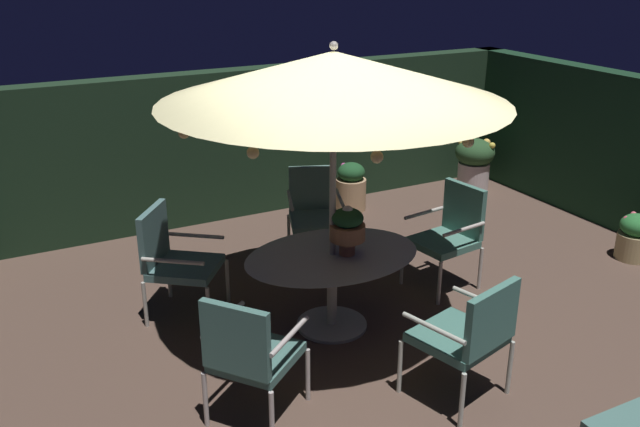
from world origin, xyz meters
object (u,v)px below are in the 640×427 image
Objects in this scene: patio_chair_north at (470,332)px; potted_plant_back_left at (351,187)px; potted_plant_right_near at (635,237)px; patio_umbrella at (334,78)px; patio_chair_northeast at (451,230)px; patio_chair_southeast at (173,256)px; potted_plant_left_far at (474,162)px; patio_chair_east at (314,209)px; centerpiece_planter at (347,227)px; patio_chair_south at (249,351)px; patio_dining_table at (332,270)px.

potted_plant_back_left is (1.25, 3.91, -0.27)m from patio_chair_north.
potted_plant_back_left is (-2.00, 2.76, 0.05)m from potted_plant_right_near.
potted_plant_back_left is at bearing 56.84° from patio_umbrella.
patio_chair_northeast is (1.07, 1.61, 0.01)m from patio_chair_north.
patio_chair_southeast is 4.97m from potted_plant_left_far.
patio_chair_northeast is at bearing -51.45° from patio_chair_east.
potted_plant_back_left is (1.53, 2.58, -0.67)m from centerpiece_planter.
patio_chair_southeast is at bearing 143.23° from centerpiece_planter.
patio_chair_south reaches higher than potted_plant_right_near.
potted_plant_left_far is (4.73, 1.51, -0.18)m from patio_chair_southeast.
patio_dining_table is at bearing -146.14° from potted_plant_left_far.
patio_umbrella reaches higher than patio_chair_south.
patio_chair_northeast is 2.33m from potted_plant_back_left.
patio_umbrella is 2.22m from patio_chair_east.
patio_umbrella is 3.86× the size of potted_plant_left_far.
centerpiece_planter is at bearing 33.53° from patio_chair_south.
patio_umbrella is 2.21m from patio_chair_northeast.
potted_plant_back_left is (0.19, 2.31, -0.28)m from patio_chair_northeast.
patio_umbrella is 5.50× the size of potted_plant_right_near.
patio_chair_north is 1.62m from patio_chair_south.
patio_chair_east is at bearing 53.69° from patio_chair_south.
patio_dining_table is at bearing 50.25° from patio_umbrella.
patio_chair_southeast is (-1.17, 0.89, -1.66)m from patio_umbrella.
potted_plant_right_near is (3.64, -0.26, -0.30)m from patio_dining_table.
patio_dining_table is at bearing -110.76° from patio_chair_east.
potted_plant_right_near is (3.12, -1.62, -0.32)m from patio_chair_east.
patio_chair_north reaches higher than patio_dining_table.
centerpiece_planter is at bearing -32.94° from patio_dining_table.
patio_chair_northeast is 2.26m from potted_plant_right_near.
patio_chair_north is at bearing -92.76° from patio_chair_east.
patio_chair_south is (0.02, -1.79, -0.00)m from patio_chair_southeast.
patio_chair_east is 2.82m from patio_chair_south.
potted_plant_left_far is at bearing -3.39° from potted_plant_back_left.
patio_chair_southeast is 1.79m from patio_chair_south.
patio_chair_southeast reaches higher than patio_chair_south.
potted_plant_left_far is (3.18, 3.80, -0.17)m from patio_chair_north.
centerpiece_planter reaches higher than patio_chair_southeast.
patio_umbrella reaches higher than patio_chair_northeast.
patio_dining_table is 1.46m from patio_chair_northeast.
patio_chair_east is (0.52, 1.37, 0.02)m from patio_dining_table.
patio_chair_east reaches higher than potted_plant_back_left.
centerpiece_planter is (0.11, -0.07, -1.27)m from patio_umbrella.
patio_chair_east is (0.41, 1.44, -0.40)m from centerpiece_planter.
centerpiece_planter is 0.44× the size of patio_chair_east.
patio_chair_south is (-1.53, 0.50, 0.00)m from patio_chair_north.
potted_plant_right_near is at bearing 19.49° from patio_chair_north.
patio_chair_north is (0.38, -1.41, 0.02)m from patio_dining_table.
patio_dining_table is 1.57× the size of patio_chair_east.
patio_chair_east is 1.95× the size of potted_plant_right_near.
patio_chair_northeast is at bearing 7.74° from patio_dining_table.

